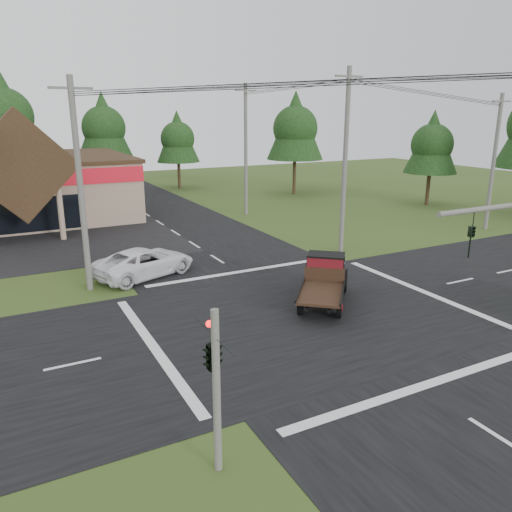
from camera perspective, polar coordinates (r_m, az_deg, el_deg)
ground at (r=22.81m, az=5.59°, el=-6.72°), size 120.00×120.00×0.00m
road_ns at (r=22.81m, az=5.59°, el=-6.69°), size 12.00×120.00×0.02m
road_ew at (r=22.81m, az=5.59°, el=-6.69°), size 120.00×12.00×0.02m
traffic_signal_corner at (r=12.22m, az=-5.00°, el=-9.63°), size 0.53×2.48×4.40m
utility_pole_nw at (r=26.01m, az=-19.46°, el=7.62°), size 2.00×0.30×10.50m
utility_pole_ne at (r=32.34m, az=10.14°, el=10.66°), size 2.00×0.30×11.50m
utility_pole_far at (r=42.38m, az=25.53°, el=9.72°), size 2.00×0.30×10.20m
utility_pole_n at (r=44.25m, az=-1.18°, el=12.11°), size 2.00×0.30×11.20m
tree_row_c at (r=58.55m, az=-26.87°, el=14.34°), size 7.28×7.28×13.13m
tree_row_d at (r=60.67m, az=-17.03°, el=14.06°), size 6.16×6.16×11.11m
tree_row_e at (r=60.85m, az=-8.96°, el=13.29°), size 5.04×5.04×9.09m
tree_side_ne at (r=56.03m, az=4.52°, el=14.58°), size 6.16×6.16×11.11m
tree_side_e_near at (r=51.84m, az=19.50°, el=12.13°), size 5.04×5.04×9.09m
antique_flatbed_truck at (r=23.85m, az=7.71°, el=-2.91°), size 4.95×5.34×2.21m
white_pickup at (r=28.40m, az=-12.63°, el=-0.70°), size 6.31×4.47×1.60m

